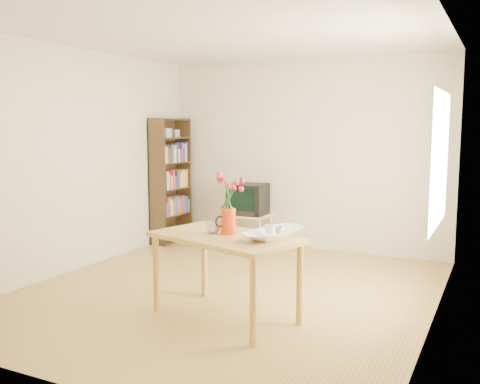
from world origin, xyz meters
The scene contains 11 objects.
room centered at (0.03, 0.00, 1.30)m, with size 4.50×4.50×4.50m.
table centered at (0.34, -0.68, 0.66)m, with size 1.43×1.05×0.75m.
tv_stand centered at (-0.70, 1.97, 0.39)m, with size 0.60×0.45×0.46m.
bookshelf centered at (-1.85, 1.75, 0.84)m, with size 0.28×0.70×1.80m.
pitcher centered at (0.34, -0.61, 0.85)m, with size 0.15×0.20×0.22m.
flowers centered at (0.34, -0.61, 1.14)m, with size 0.26×0.26×0.36m, color #DC3347, non-canonical shape.
mug centered at (0.20, -0.64, 0.80)m, with size 0.13×0.13×0.10m, color white.
bowl centered at (0.76, -0.60, 0.96)m, with size 0.44×0.44×0.41m, color white.
teacup_a centered at (0.72, -0.60, 0.92)m, with size 0.07×0.07×0.07m, color white.
teacup_b centered at (0.81, -0.58, 0.91)m, with size 0.06×0.06×0.06m, color white.
television centered at (-0.70, 1.98, 0.68)m, with size 0.52×0.49×0.43m.
Camera 1 is at (2.49, -4.72, 1.71)m, focal length 40.00 mm.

